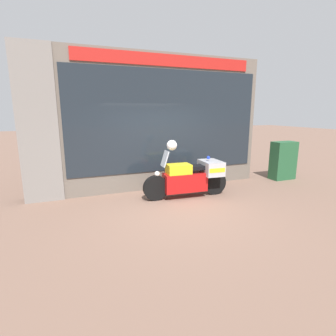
{
  "coord_description": "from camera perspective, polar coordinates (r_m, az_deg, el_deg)",
  "views": [
    {
      "loc": [
        -2.37,
        -5.34,
        2.28
      ],
      "look_at": [
        0.22,
        1.29,
        0.73
      ],
      "focal_mm": 28.0,
      "sensor_mm": 36.0,
      "label": 1
    }
  ],
  "objects": [
    {
      "name": "utility_cabinet",
      "position": [
        9.7,
        23.77,
        1.5
      ],
      "size": [
        0.83,
        0.43,
        1.28
      ],
      "primitive_type": "cube",
      "color": "#235633",
      "rests_on": "ground"
    },
    {
      "name": "ground_plane",
      "position": [
        6.27,
        2.42,
        -9.04
      ],
      "size": [
        60.0,
        60.0,
        0.0
      ],
      "primitive_type": "plane",
      "color": "#7A5B4C"
    },
    {
      "name": "paramedic_motorcycle",
      "position": [
        7.06,
        5.16,
        -1.87
      ],
      "size": [
        2.36,
        0.77,
        1.3
      ],
      "rotation": [
        0.0,
        0.0,
        3.08
      ],
      "color": "black",
      "rests_on": "ground"
    },
    {
      "name": "shop_building",
      "position": [
        7.59,
        -6.72,
        9.68
      ],
      "size": [
        6.9,
        0.55,
        3.87
      ],
      "color": "#6B6056",
      "rests_on": "ground"
    },
    {
      "name": "window_display",
      "position": [
        8.07,
        -0.79,
        -0.55
      ],
      "size": [
        5.51,
        0.3,
        2.07
      ],
      "color": "slate",
      "rests_on": "ground"
    },
    {
      "name": "white_helmet",
      "position": [
        6.7,
        0.84,
        4.98
      ],
      "size": [
        0.26,
        0.26,
        0.26
      ],
      "primitive_type": "sphere",
      "color": "white",
      "rests_on": "paramedic_motorcycle"
    }
  ]
}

